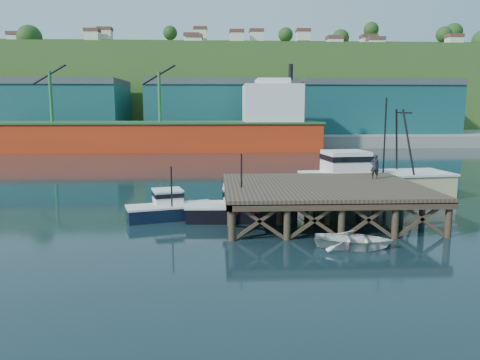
{
  "coord_description": "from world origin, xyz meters",
  "views": [
    {
      "loc": [
        -0.97,
        -28.09,
        6.76
      ],
      "look_at": [
        0.55,
        2.0,
        2.13
      ],
      "focal_mm": 35.0,
      "sensor_mm": 36.0,
      "label": 1
    }
  ],
  "objects": [
    {
      "name": "dockworker",
      "position": [
        9.51,
        2.18,
        2.93
      ],
      "size": [
        0.59,
        0.39,
        1.62
      ],
      "primitive_type": "imported",
      "rotation": [
        0.0,
        0.0,
        3.14
      ],
      "color": "black",
      "rests_on": "wharf"
    },
    {
      "name": "trawler",
      "position": [
        10.91,
        6.5,
        1.55
      ],
      "size": [
        11.64,
        5.26,
        7.54
      ],
      "rotation": [
        0.0,
        0.0,
        0.11
      ],
      "color": "beige",
      "rests_on": "ground"
    },
    {
      "name": "ground",
      "position": [
        0.0,
        0.0,
        0.0
      ],
      "size": [
        300.0,
        300.0,
        0.0
      ],
      "primitive_type": "plane",
      "color": "black",
      "rests_on": "ground"
    },
    {
      "name": "boat_navy",
      "position": [
        -3.9,
        0.52,
        0.67
      ],
      "size": [
        5.63,
        3.66,
        3.32
      ],
      "rotation": [
        0.0,
        0.0,
        0.28
      ],
      "color": "black",
      "rests_on": "ground"
    },
    {
      "name": "hillside",
      "position": [
        0.0,
        100.0,
        11.0
      ],
      "size": [
        220.0,
        50.0,
        22.0
      ],
      "primitive_type": "cube",
      "color": "#2D511E",
      "rests_on": "ground"
    },
    {
      "name": "boat_black",
      "position": [
        0.53,
        0.06,
        0.76
      ],
      "size": [
        6.8,
        5.72,
        4.14
      ],
      "rotation": [
        0.0,
        0.0,
        -0.04
      ],
      "color": "black",
      "rests_on": "ground"
    },
    {
      "name": "wharf",
      "position": [
        5.5,
        -0.19,
        1.94
      ],
      "size": [
        12.0,
        10.0,
        2.62
      ],
      "color": "brown",
      "rests_on": "ground"
    },
    {
      "name": "warehouse_left",
      "position": [
        -35.0,
        65.0,
        6.5
      ],
      "size": [
        32.0,
        16.0,
        9.0
      ],
      "primitive_type": "cube",
      "color": "#1B5A59",
      "rests_on": "far_quay"
    },
    {
      "name": "dinghy",
      "position": [
        5.68,
        -6.28,
        0.39
      ],
      "size": [
        4.3,
        3.52,
        0.78
      ],
      "primitive_type": "imported",
      "rotation": [
        0.0,
        0.0,
        1.33
      ],
      "color": "white",
      "rests_on": "ground"
    },
    {
      "name": "warehouse_mid",
      "position": [
        0.0,
        65.0,
        6.5
      ],
      "size": [
        28.0,
        16.0,
        9.0
      ],
      "primitive_type": "cube",
      "color": "#1B5A59",
      "rests_on": "far_quay"
    },
    {
      "name": "far_quay",
      "position": [
        0.0,
        70.0,
        1.0
      ],
      "size": [
        160.0,
        40.0,
        2.0
      ],
      "primitive_type": "cube",
      "color": "gray",
      "rests_on": "ground"
    },
    {
      "name": "cargo_ship",
      "position": [
        -8.46,
        48.0,
        3.31
      ],
      "size": [
        55.5,
        10.0,
        13.75
      ],
      "color": "red",
      "rests_on": "ground"
    },
    {
      "name": "warehouse_right",
      "position": [
        30.0,
        65.0,
        6.5
      ],
      "size": [
        30.0,
        16.0,
        9.0
      ],
      "primitive_type": "cube",
      "color": "#1B5A59",
      "rests_on": "far_quay"
    }
  ]
}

